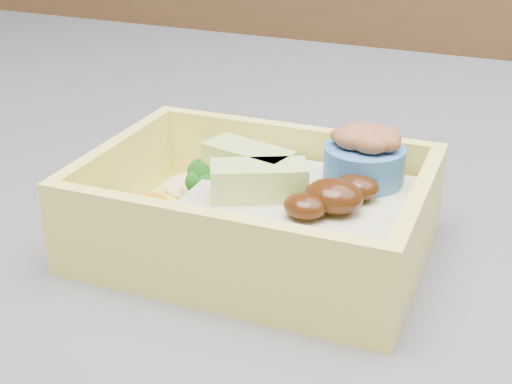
% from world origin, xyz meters
% --- Properties ---
extents(bento_box, '(0.19, 0.14, 0.07)m').
position_xyz_m(bento_box, '(0.02, -0.16, 0.94)').
color(bento_box, '#F6E765').
rests_on(bento_box, island).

